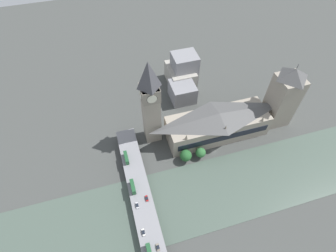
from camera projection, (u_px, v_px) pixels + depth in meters
name	position (u px, v px, depth m)	size (l,w,h in m)	color
ground_plane	(214.00, 151.00, 207.45)	(600.00, 600.00, 0.00)	#424442
river_water	(231.00, 186.00, 188.06)	(51.52, 360.00, 0.30)	#47564C
parliament_hall	(217.00, 124.00, 209.11)	(26.78, 81.17, 24.85)	gray
clock_tower	(150.00, 103.00, 186.33)	(13.36, 13.36, 75.03)	gray
victoria_tower	(283.00, 97.00, 206.99)	(18.93, 18.93, 59.18)	gray
road_bridge	(144.00, 208.00, 172.81)	(135.05, 14.61, 6.30)	slate
double_decker_bus_mid	(133.00, 187.00, 178.38)	(10.12, 2.60, 4.87)	#235B33
double_decker_bus_rear	(126.00, 158.00, 193.27)	(10.19, 2.54, 4.58)	#235B33
car_northbound_lead	(158.00, 247.00, 155.74)	(4.16, 1.87, 1.26)	slate
car_northbound_tail	(147.00, 198.00, 175.15)	(4.13, 1.81, 1.27)	maroon
car_southbound_lead	(143.00, 232.00, 161.12)	(4.53, 1.89, 1.49)	silver
car_southbound_mid	(137.00, 205.00, 172.05)	(4.37, 1.86, 1.41)	silver
city_block_west	(184.00, 69.00, 246.75)	(19.93, 22.55, 31.91)	gray
city_block_center	(182.00, 91.00, 238.63)	(22.64, 21.29, 16.79)	gray
city_block_east	(180.00, 75.00, 252.09)	(30.81, 23.64, 17.74)	#A39E93
tree_embankment_near	(201.00, 153.00, 199.49)	(7.77, 7.77, 9.87)	brown
tree_embankment_mid	(186.00, 156.00, 196.93)	(9.01, 9.01, 11.19)	brown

